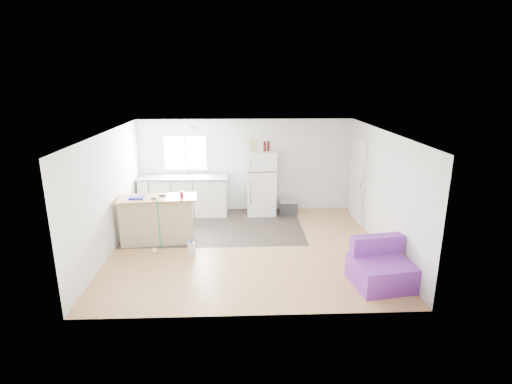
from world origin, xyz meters
TOP-DOWN VIEW (x-y plane):
  - room at (0.00, 0.00)m, footprint 5.51×5.01m
  - vinyl_zone at (-0.73, 1.25)m, footprint 4.05×2.50m
  - window at (-1.55, 2.49)m, footprint 1.18×0.06m
  - interior_door at (2.72, 1.55)m, footprint 0.11×0.92m
  - ceiling_fixture at (-1.20, 1.20)m, footprint 0.30×0.30m
  - kitchen_cabinets at (-1.58, 2.15)m, footprint 2.26×0.74m
  - peninsula at (-1.91, 0.35)m, footprint 1.68×0.77m
  - refrigerator at (0.39, 2.14)m, footprint 0.73×0.70m
  - cooler at (1.11, 2.12)m, footprint 0.50×0.36m
  - purple_seat at (2.23, -1.62)m, footprint 1.05×1.01m
  - cleaner_jug at (-1.13, -0.33)m, footprint 0.14×0.11m
  - mop at (-1.86, -0.20)m, footprint 0.21×0.32m
  - red_cup at (-1.37, 0.35)m, footprint 0.09×0.09m
  - blue_tray at (-2.29, 0.30)m, footprint 0.30×0.23m
  - tool_a at (-1.79, 0.44)m, footprint 0.14×0.06m
  - tool_b at (-1.93, 0.23)m, footprint 0.11×0.07m
  - cardboard_box at (0.20, 2.10)m, footprint 0.21×0.11m
  - bottle_left at (0.47, 2.10)m, footprint 0.08×0.08m
  - bottle_right at (0.57, 2.14)m, footprint 0.08×0.08m

SIDE VIEW (x-z plane):
  - vinyl_zone at x=-0.73m, z-range 0.00..0.00m
  - cleaner_jug at x=-1.13m, z-range -0.02..0.29m
  - cooler at x=1.11m, z-range 0.00..0.37m
  - mop at x=-1.86m, z-range -0.34..0.80m
  - purple_seat at x=2.23m, z-range -0.10..0.66m
  - peninsula at x=-1.91m, z-range 0.01..1.01m
  - kitchen_cabinets at x=-1.58m, z-range -0.14..1.16m
  - refrigerator at x=0.39m, z-range 0.00..1.64m
  - tool_b at x=-1.93m, z-range 1.00..1.03m
  - tool_a at x=-1.79m, z-range 1.00..1.03m
  - interior_door at x=2.72m, z-range -0.03..2.07m
  - blue_tray at x=-2.29m, z-range 1.00..1.04m
  - red_cup at x=-1.37m, z-range 1.00..1.12m
  - room at x=0.00m, z-range -0.01..2.41m
  - window at x=-1.55m, z-range 1.06..2.04m
  - bottle_left at x=0.47m, z-range 1.64..1.89m
  - bottle_right at x=0.57m, z-range 1.64..1.89m
  - cardboard_box at x=0.20m, z-range 1.64..1.94m
  - ceiling_fixture at x=-1.20m, z-range 2.32..2.40m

